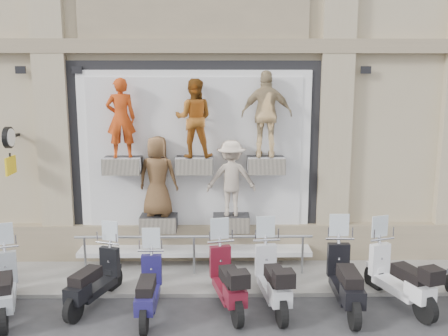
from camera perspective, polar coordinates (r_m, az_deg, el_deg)
The scene contains 13 objects.
ground at distance 9.10m, azimuth -4.01°, elevation -17.26°, with size 90.00×90.00×0.00m, color #313134.
sidewalk at distance 10.98m, azimuth -3.39°, elevation -11.94°, with size 16.00×2.20×0.08m, color #999690.
building at distance 15.14m, azimuth -2.77°, elevation 17.26°, with size 14.00×8.60×12.00m, color tan, non-canonical shape.
shop_vitrine at distance 10.93m, azimuth -2.85°, elevation 1.01°, with size 5.60×0.83×4.30m.
guard_rail at distance 10.73m, azimuth -3.44°, elevation -10.05°, with size 5.06×0.10×0.93m, color #9EA0A5, non-canonical shape.
clock_sign_bracket at distance 11.48m, azimuth -23.33°, elevation 2.50°, with size 0.10×0.80×1.02m.
scooter_c at distance 9.82m, azimuth -23.90°, elevation -11.10°, with size 0.55×1.90×1.54m, color #959CA2, non-canonical shape.
scooter_d at distance 9.66m, azimuth -14.67°, elevation -11.05°, with size 0.53×1.82×1.48m, color black, non-canonical shape.
scooter_e at distance 9.12m, azimuth -8.67°, elevation -12.26°, with size 0.52×1.79×1.45m, color #1A164E, non-canonical shape.
scooter_f at distance 9.26m, azimuth 0.39°, elevation -11.43°, with size 0.56×1.91×1.55m, color #5C0F1D, non-canonical shape.
scooter_g at distance 9.32m, azimuth 5.59°, elevation -11.25°, with size 0.57×1.94×1.57m, color #BBBDC2, non-canonical shape.
scooter_h at distance 9.47m, azimuth 13.74°, elevation -10.98°, with size 0.58×2.00×1.63m, color black, non-canonical shape.
scooter_i at distance 9.91m, azimuth 19.47°, elevation -10.50°, with size 0.56×1.93×1.57m, color white, non-canonical shape.
Camera 1 is at (0.51, -8.03, 4.26)m, focal length 40.00 mm.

